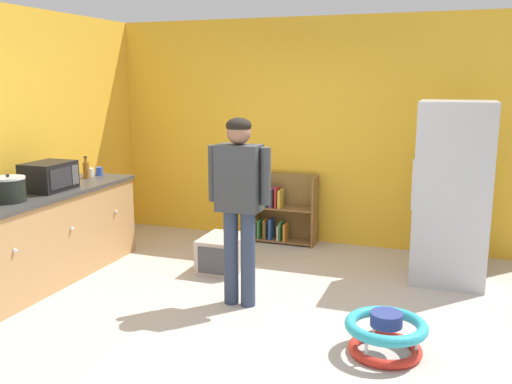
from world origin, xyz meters
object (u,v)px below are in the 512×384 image
at_px(microwave, 49,176).
at_px(blue_cup, 99,171).
at_px(standing_person, 239,194).
at_px(kitchen_counter, 46,236).
at_px(crock_pot, 9,189).
at_px(bookshelf, 280,212).
at_px(pet_carrier, 223,253).
at_px(ketchup_bottle, 63,174).
at_px(amber_bottle, 86,169).
at_px(baby_walker, 386,334).
at_px(white_cup, 90,172).
at_px(refrigerator, 452,193).

height_order(microwave, blue_cup, microwave).
xyz_separation_m(standing_person, microwave, (-2.03, 0.04, 0.03)).
height_order(kitchen_counter, crock_pot, crock_pot).
height_order(bookshelf, pet_carrier, bookshelf).
relative_size(microwave, ketchup_bottle, 1.95).
relative_size(standing_person, blue_cup, 17.55).
xyz_separation_m(pet_carrier, amber_bottle, (-1.61, -0.07, 0.82)).
distance_m(standing_person, baby_walker, 1.67).
relative_size(ketchup_bottle, white_cup, 2.59).
distance_m(kitchen_counter, standing_person, 2.11).
distance_m(microwave, white_cup, 0.81).
height_order(crock_pot, white_cup, crock_pot).
relative_size(kitchen_counter, standing_person, 1.38).
relative_size(baby_walker, microwave, 1.26).
xyz_separation_m(baby_walker, microwave, (-3.38, 0.55, 0.88)).
bearing_deg(white_cup, refrigerator, 6.70).
bearing_deg(baby_walker, pet_carrier, 144.69).
bearing_deg(baby_walker, kitchen_counter, 172.49).
xyz_separation_m(kitchen_counter, pet_carrier, (1.53, 0.86, -0.27)).
height_order(pet_carrier, white_cup, white_cup).
xyz_separation_m(standing_person, baby_walker, (1.34, -0.51, -0.85)).
bearing_deg(crock_pot, pet_carrier, 41.28).
bearing_deg(bookshelf, crock_pot, -124.72).
bearing_deg(standing_person, pet_carrier, 122.06).
height_order(standing_person, amber_bottle, standing_person).
xyz_separation_m(kitchen_counter, amber_bottle, (-0.07, 0.80, 0.55)).
bearing_deg(kitchen_counter, white_cup, 96.44).
distance_m(microwave, blue_cup, 0.91).
height_order(bookshelf, microwave, microwave).
height_order(crock_pot, ketchup_bottle, crock_pot).
xyz_separation_m(refrigerator, amber_bottle, (-3.84, -0.56, 0.11)).
bearing_deg(crock_pot, bookshelf, 55.28).
xyz_separation_m(standing_person, blue_cup, (-2.09, 0.95, -0.06)).
relative_size(bookshelf, crock_pot, 2.88).
distance_m(baby_walker, white_cup, 3.82).
xyz_separation_m(crock_pot, white_cup, (-0.13, 1.37, -0.07)).
bearing_deg(standing_person, blue_cup, 155.62).
bearing_deg(refrigerator, ketchup_bottle, -166.69).
xyz_separation_m(kitchen_counter, refrigerator, (3.77, 1.36, 0.44)).
relative_size(crock_pot, white_cup, 3.10).
bearing_deg(kitchen_counter, refrigerator, 19.83).
height_order(pet_carrier, ketchup_bottle, ketchup_bottle).
height_order(refrigerator, ketchup_bottle, refrigerator).
distance_m(standing_person, crock_pot, 2.08).
height_order(baby_walker, microwave, microwave).
relative_size(bookshelf, microwave, 1.77).
height_order(kitchen_counter, microwave, microwave).
bearing_deg(standing_person, refrigerator, 36.83).
xyz_separation_m(pet_carrier, blue_cup, (-1.59, 0.14, 0.77)).
xyz_separation_m(refrigerator, pet_carrier, (-2.24, -0.50, -0.71)).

